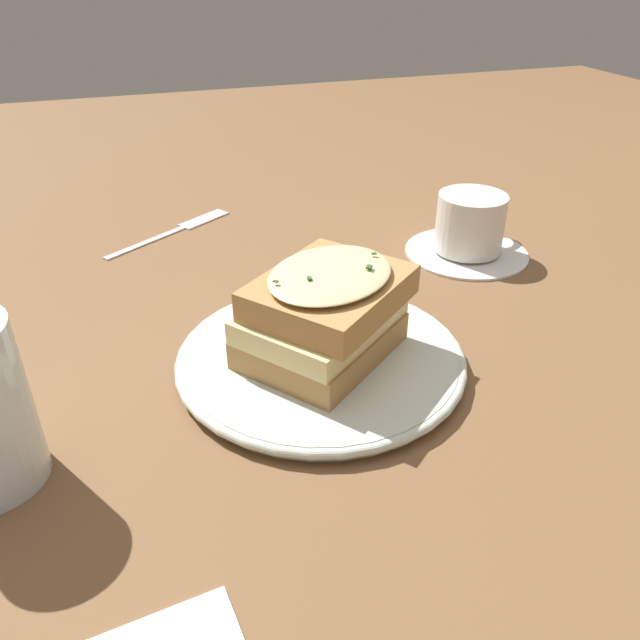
% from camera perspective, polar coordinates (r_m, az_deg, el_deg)
% --- Properties ---
extents(ground_plane, '(2.40, 2.40, 0.00)m').
position_cam_1_polar(ground_plane, '(0.51, 0.93, -5.67)').
color(ground_plane, brown).
extents(dinner_plate, '(0.24, 0.24, 0.01)m').
position_cam_1_polar(dinner_plate, '(0.53, 0.00, -3.52)').
color(dinner_plate, silver).
rests_on(dinner_plate, ground_plane).
extents(sandwich, '(0.16, 0.15, 0.08)m').
position_cam_1_polar(sandwich, '(0.50, 0.39, 0.65)').
color(sandwich, '#B2844C').
rests_on(sandwich, dinner_plate).
extents(teacup_with_saucer, '(0.14, 0.14, 0.07)m').
position_cam_1_polar(teacup_with_saucer, '(0.73, 13.54, 8.17)').
color(teacup_with_saucer, white).
rests_on(teacup_with_saucer, ground_plane).
extents(fork, '(0.16, 0.12, 0.00)m').
position_cam_1_polar(fork, '(0.81, -12.40, 8.32)').
color(fork, silver).
rests_on(fork, ground_plane).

